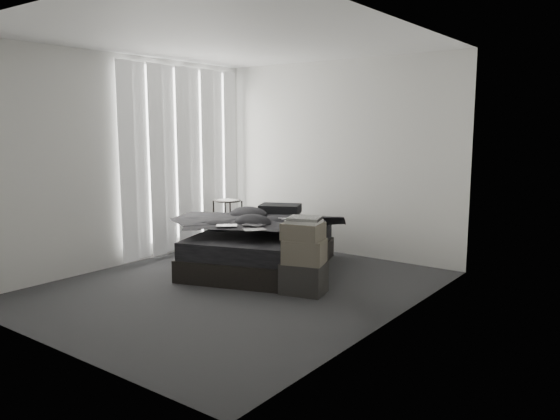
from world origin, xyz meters
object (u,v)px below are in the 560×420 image
Objects in this scene: bed at (261,258)px; side_stand at (228,225)px; box_lower at (304,278)px; laptop at (289,214)px.

side_stand is (-1.04, 0.55, 0.22)m from bed.
side_stand is at bearing 133.56° from bed.
bed is 1.13m from box_lower.
side_stand is at bearing 163.06° from laptop.
side_stand is 1.58× the size of box_lower.
laptop is (0.31, 0.15, 0.56)m from bed.
laptop is 0.43× the size of side_stand.
box_lower is (2.04, -1.07, -0.19)m from side_stand.
box_lower is at bearing -45.14° from laptop.
laptop is 1.45m from side_stand.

